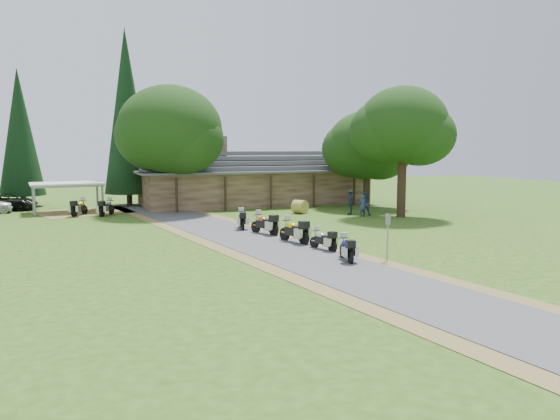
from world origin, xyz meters
name	(u,v)px	position (x,y,z in m)	size (l,w,h in m)	color
ground	(297,256)	(0.00, 0.00, 0.00)	(120.00, 120.00, 0.00)	#2D4914
driveway	(259,243)	(-0.50, 4.00, 0.00)	(46.00, 46.00, 0.00)	#464648
lodge	(254,177)	(6.00, 24.00, 2.45)	(21.40, 9.40, 4.90)	brown
carport	(68,197)	(-10.07, 23.15, 1.19)	(5.50, 3.67, 2.39)	silver
car_dark_suv	(6,198)	(-14.84, 26.43, 1.03)	(5.39, 2.30, 2.07)	black
motorcycle_row_a	(346,248)	(1.63, -1.92, 0.61)	(1.77, 0.58, 1.21)	navy
motorcycle_row_b	(323,239)	(1.82, 0.87, 0.58)	(1.69, 0.55, 1.16)	#B0B2B8
motorcycle_row_c	(294,230)	(1.28, 3.37, 0.72)	(2.10, 0.69, 1.44)	#D5C503
motorcycle_row_d	(265,223)	(0.79, 6.72, 0.70)	(2.04, 0.67, 1.40)	#D64423
motorcycle_row_e	(242,219)	(0.21, 9.39, 0.64)	(1.88, 0.61, 1.28)	black
motorcycle_carport_a	(79,207)	(-9.28, 20.38, 0.68)	(2.00, 0.65, 1.37)	gold
motorcycle_carport_b	(107,207)	(-7.33, 19.72, 0.67)	(1.97, 0.64, 1.35)	slate
person_a	(362,204)	(10.40, 11.81, 0.98)	(0.55, 0.40, 1.95)	navy
person_b	(365,201)	(11.05, 12.53, 1.08)	(0.62, 0.44, 2.17)	navy
person_c	(351,200)	(10.35, 13.53, 1.09)	(0.62, 0.45, 2.19)	navy
hay_bale	(300,207)	(6.94, 15.53, 0.53)	(1.06, 1.06, 0.97)	olive
sign_post	(388,237)	(3.39, -2.57, 1.09)	(0.39, 0.07, 2.19)	gray
oak_lodge_left	(170,146)	(-2.28, 20.28, 5.31)	(8.27, 8.27, 10.63)	black
oak_lodge_right	(367,157)	(13.95, 17.26, 4.33)	(6.90, 6.90, 8.66)	black
oak_driveway	(403,143)	(13.05, 10.68, 5.52)	(6.61, 6.61, 11.04)	black
cedar_near	(127,118)	(-4.89, 26.64, 7.80)	(4.22, 4.22, 15.60)	black
cedar_far	(20,138)	(-13.69, 29.08, 6.01)	(3.81, 3.81, 12.03)	black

